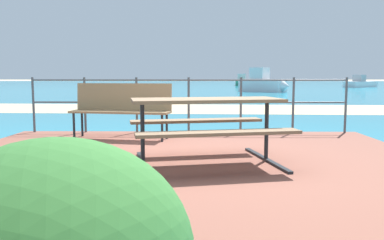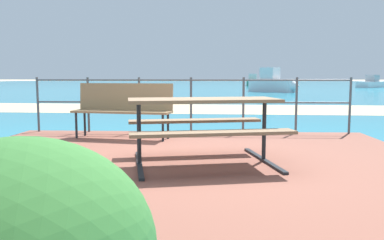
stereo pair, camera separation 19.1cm
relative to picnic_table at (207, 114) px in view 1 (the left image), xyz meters
The scene contains 10 objects.
ground_plane 0.74m from the picnic_table, 149.40° to the left, with size 240.00×240.00×0.00m, color beige.
patio_paving 0.71m from the picnic_table, 149.40° to the left, with size 6.40×5.20×0.06m, color brown.
sea_water 40.17m from the picnic_table, 90.40° to the left, with size 90.00×90.00×0.01m, color teal.
beach_strip 8.77m from the picnic_table, 91.84° to the left, with size 54.00×3.95×0.01m, color tan.
picnic_table is the anchor object (origin of this frame).
park_bench 2.40m from the picnic_table, 125.95° to the left, with size 1.76×0.70×0.94m.
railing_fence 2.66m from the picnic_table, 96.06° to the left, with size 5.94×0.04×1.04m.
boat_near 42.64m from the picnic_table, 83.15° to the left, with size 1.87×5.50×1.38m.
boat_mid 39.29m from the picnic_table, 65.13° to the left, with size 4.50×4.06×1.23m.
boat_far 23.75m from the picnic_table, 79.00° to the left, with size 3.52×3.23×1.72m.
Camera 1 is at (0.18, -4.90, 1.13)m, focal length 36.68 mm.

